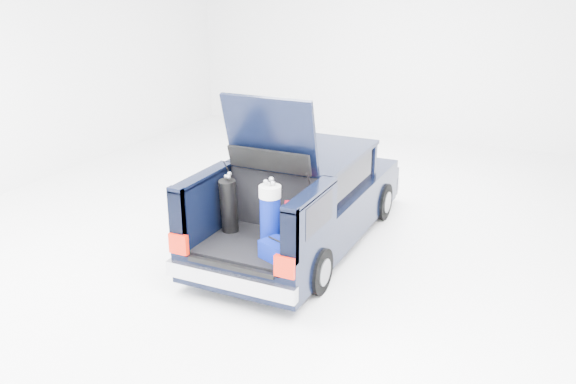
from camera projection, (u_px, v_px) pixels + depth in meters
The scene contains 6 objects.
ground at pixel (302, 242), 9.42m from camera, with size 14.00×14.00×0.00m, color white.
car at pixel (305, 199), 9.28m from camera, with size 1.87×4.65×2.47m.
red_suitcase at pixel (298, 224), 7.85m from camera, with size 0.41×0.36×0.59m.
black_golf_bag at pixel (229, 206), 8.18m from camera, with size 0.24×0.30×0.84m.
blue_golf_bag at pixel (270, 216), 7.70m from camera, with size 0.34×0.34×0.94m.
blue_duffel at pixel (280, 251), 7.46m from camera, with size 0.56×0.47×0.25m.
Camera 1 is at (3.47, -7.87, 3.93)m, focal length 38.00 mm.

